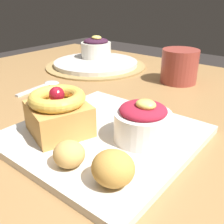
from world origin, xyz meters
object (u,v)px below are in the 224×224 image
(back_ramekin, at_px, (96,48))
(coffee_mug, at_px, (181,66))
(front_plate, at_px, (104,136))
(back_plate, at_px, (96,63))
(spoon, at_px, (44,86))
(berry_ramekin, at_px, (143,122))
(fritter_front, at_px, (69,154))
(fritter_middle, at_px, (113,168))
(cake_slice, at_px, (58,112))

(back_ramekin, distance_m, coffee_mug, 0.31)
(front_plate, xyz_separation_m, back_plate, (-0.31, 0.32, 0.01))
(front_plate, bearing_deg, spoon, 160.47)
(coffee_mug, bearing_deg, berry_ramekin, -74.07)
(berry_ramekin, xyz_separation_m, back_ramekin, (-0.40, 0.34, 0.01))
(back_plate, xyz_separation_m, back_ramekin, (-0.03, 0.04, 0.04))
(fritter_front, bearing_deg, fritter_middle, 7.18)
(front_plate, distance_m, cake_slice, 0.08)
(fritter_front, height_order, coffee_mug, coffee_mug)
(front_plate, distance_m, coffee_mug, 0.34)
(cake_slice, distance_m, spoon, 0.27)
(fritter_front, distance_m, back_plate, 0.53)
(berry_ramekin, relative_size, fritter_middle, 1.66)
(berry_ramekin, distance_m, back_plate, 0.48)
(front_plate, relative_size, back_ramekin, 2.76)
(fritter_front, height_order, back_ramekin, back_ramekin)
(back_plate, xyz_separation_m, coffee_mug, (0.28, 0.02, 0.03))
(coffee_mug, bearing_deg, spoon, -135.53)
(berry_ramekin, height_order, fritter_front, berry_ramekin)
(berry_ramekin, bearing_deg, spoon, 166.82)
(fritter_front, relative_size, back_ramekin, 0.43)
(berry_ramekin, distance_m, fritter_front, 0.12)
(spoon, bearing_deg, coffee_mug, -52.39)
(spoon, relative_size, coffee_mug, 1.38)
(back_ramekin, bearing_deg, fritter_middle, -46.22)
(berry_ramekin, distance_m, spoon, 0.35)
(front_plate, xyz_separation_m, fritter_front, (0.02, -0.09, 0.02))
(berry_ramekin, xyz_separation_m, fritter_middle, (0.03, -0.10, -0.01))
(back_plate, height_order, spoon, back_plate)
(fritter_front, xyz_separation_m, fritter_middle, (0.06, 0.01, 0.00))
(front_plate, distance_m, fritter_front, 0.10)
(berry_ramekin, height_order, spoon, berry_ramekin)
(back_plate, relative_size, back_ramekin, 2.68)
(front_plate, height_order, berry_ramekin, berry_ramekin)
(fritter_middle, distance_m, coffee_mug, 0.44)
(cake_slice, height_order, berry_ramekin, cake_slice)
(front_plate, bearing_deg, fritter_front, -76.84)
(front_plate, distance_m, back_plate, 0.45)
(front_plate, bearing_deg, berry_ramekin, 19.41)
(cake_slice, relative_size, back_ramekin, 1.15)
(fritter_middle, relative_size, back_plate, 0.20)
(front_plate, distance_m, back_ramekin, 0.50)
(fritter_middle, bearing_deg, cake_slice, 163.37)
(fritter_front, bearing_deg, back_ramekin, 128.65)
(cake_slice, relative_size, fritter_middle, 2.18)
(front_plate, height_order, spoon, front_plate)
(spoon, bearing_deg, back_ramekin, 6.27)
(berry_ramekin, height_order, coffee_mug, coffee_mug)
(back_ramekin, xyz_separation_m, spoon, (0.06, -0.26, -0.05))
(cake_slice, relative_size, spoon, 0.88)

